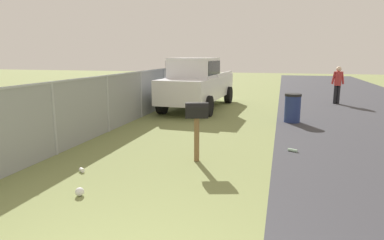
% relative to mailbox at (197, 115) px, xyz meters
% --- Properties ---
extents(mailbox, '(0.33, 0.51, 1.25)m').
position_rel_mailbox_xyz_m(mailbox, '(0.00, 0.00, 0.00)').
color(mailbox, brown).
rests_on(mailbox, ground).
extents(pickup_truck, '(5.58, 2.26, 2.09)m').
position_rel_mailbox_xyz_m(pickup_truck, '(6.81, 1.70, 0.11)').
color(pickup_truck, silver).
rests_on(pickup_truck, ground).
extents(trash_bin, '(0.54, 0.54, 0.96)m').
position_rel_mailbox_xyz_m(trash_bin, '(4.84, -2.04, -0.51)').
color(trash_bin, navy).
rests_on(trash_bin, ground).
extents(pedestrian, '(0.30, 0.57, 1.69)m').
position_rel_mailbox_xyz_m(pedestrian, '(9.77, -4.10, -0.01)').
color(pedestrian, black).
rests_on(pedestrian, ground).
extents(fence_section, '(16.74, 0.07, 1.65)m').
position_rel_mailbox_xyz_m(fence_section, '(3.21, 3.17, -0.10)').
color(fence_section, '#9EA3A8').
rests_on(fence_section, ground).
extents(litter_cup_far_scatter, '(0.12, 0.13, 0.08)m').
position_rel_mailbox_xyz_m(litter_cup_far_scatter, '(-1.24, 1.96, -0.96)').
color(litter_cup_far_scatter, white).
rests_on(litter_cup_far_scatter, ground).
extents(litter_bottle_near_hydrant, '(0.16, 0.23, 0.07)m').
position_rel_mailbox_xyz_m(litter_bottle_near_hydrant, '(1.25, -1.99, -0.96)').
color(litter_bottle_near_hydrant, '#B2D8BF').
rests_on(litter_bottle_near_hydrant, ground).
extents(litter_bag_midfield_a, '(0.14, 0.14, 0.14)m').
position_rel_mailbox_xyz_m(litter_bag_midfield_a, '(-2.22, 1.36, -0.93)').
color(litter_bag_midfield_a, silver).
rests_on(litter_bag_midfield_a, ground).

